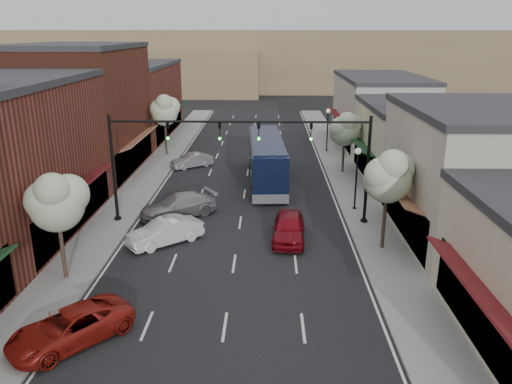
# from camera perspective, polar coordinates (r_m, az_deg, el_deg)

# --- Properties ---
(ground) EXTENTS (160.00, 160.00, 0.00)m
(ground) POSITION_cam_1_polar(r_m,az_deg,el_deg) (25.24, -2.82, -10.17)
(ground) COLOR black
(ground) RESTS_ON ground
(sidewalk_left) EXTENTS (2.80, 73.00, 0.15)m
(sidewalk_left) POSITION_cam_1_polar(r_m,az_deg,el_deg) (43.57, -12.16, 1.81)
(sidewalk_left) COLOR gray
(sidewalk_left) RESTS_ON ground
(sidewalk_right) EXTENTS (2.80, 73.00, 0.15)m
(sidewalk_right) POSITION_cam_1_polar(r_m,az_deg,el_deg) (42.89, 10.24, 1.68)
(sidewalk_right) COLOR gray
(sidewalk_right) RESTS_ON ground
(curb_left) EXTENTS (0.25, 73.00, 0.17)m
(curb_left) POSITION_cam_1_polar(r_m,az_deg,el_deg) (43.27, -10.36, 1.81)
(curb_left) COLOR gray
(curb_left) RESTS_ON ground
(curb_right) EXTENTS (0.25, 73.00, 0.17)m
(curb_right) POSITION_cam_1_polar(r_m,az_deg,el_deg) (42.69, 8.38, 1.70)
(curb_right) COLOR gray
(curb_right) RESTS_ON ground
(bldg_left_midfar) EXTENTS (10.14, 14.10, 10.90)m
(bldg_left_midfar) POSITION_cam_1_polar(r_m,az_deg,el_deg) (45.59, -19.41, 8.77)
(bldg_left_midfar) COLOR #5E291B
(bldg_left_midfar) RESTS_ON ground
(bldg_left_far) EXTENTS (10.14, 18.10, 8.40)m
(bldg_left_far) POSITION_cam_1_polar(r_m,az_deg,el_deg) (60.84, -14.08, 10.13)
(bldg_left_far) COLOR maroon
(bldg_left_far) RESTS_ON ground
(bldg_right_midnear) EXTENTS (9.14, 12.10, 7.90)m
(bldg_right_midnear) POSITION_cam_1_polar(r_m,az_deg,el_deg) (31.65, 23.55, 1.82)
(bldg_right_midnear) COLOR #BBB2A0
(bldg_right_midnear) RESTS_ON ground
(bldg_right_midfar) EXTENTS (9.14, 12.10, 6.40)m
(bldg_right_midfar) POSITION_cam_1_polar(r_m,az_deg,el_deg) (42.82, 17.62, 5.36)
(bldg_right_midfar) COLOR beige
(bldg_right_midfar) RESTS_ON ground
(bldg_right_far) EXTENTS (9.14, 16.10, 7.40)m
(bldg_right_far) POSITION_cam_1_polar(r_m,az_deg,el_deg) (56.10, 13.85, 9.01)
(bldg_right_far) COLOR #BBB2A0
(bldg_right_far) RESTS_ON ground
(hill_far) EXTENTS (120.00, 30.00, 12.00)m
(hill_far) POSITION_cam_1_polar(r_m,az_deg,el_deg) (112.36, 0.50, 14.95)
(hill_far) COLOR #7A6647
(hill_far) RESTS_ON ground
(hill_near) EXTENTS (50.00, 20.00, 8.00)m
(hill_near) POSITION_cam_1_polar(r_m,az_deg,el_deg) (104.00, -13.90, 13.10)
(hill_near) COLOR #7A6647
(hill_near) RESTS_ON ground
(signal_mast_right) EXTENTS (8.22, 0.46, 7.00)m
(signal_mast_right) POSITION_cam_1_polar(r_m,az_deg,el_deg) (31.29, 8.46, 4.33)
(signal_mast_right) COLOR black
(signal_mast_right) RESTS_ON ground
(signal_mast_left) EXTENTS (8.22, 0.46, 7.00)m
(signal_mast_left) POSITION_cam_1_polar(r_m,az_deg,el_deg) (31.92, -12.06, 4.40)
(signal_mast_left) COLOR black
(signal_mast_left) RESTS_ON ground
(tree_right_near) EXTENTS (2.85, 2.65, 5.95)m
(tree_right_near) POSITION_cam_1_polar(r_m,az_deg,el_deg) (27.96, 14.97, 1.91)
(tree_right_near) COLOR #47382B
(tree_right_near) RESTS_ON ground
(tree_right_far) EXTENTS (2.85, 2.65, 5.43)m
(tree_right_far) POSITION_cam_1_polar(r_m,az_deg,el_deg) (43.37, 10.18, 7.19)
(tree_right_far) COLOR #47382B
(tree_right_far) RESTS_ON ground
(tree_left_near) EXTENTS (2.85, 2.65, 5.69)m
(tree_left_near) POSITION_cam_1_polar(r_m,az_deg,el_deg) (25.48, -21.84, -0.89)
(tree_left_near) COLOR #47382B
(tree_left_near) RESTS_ON ground
(tree_left_far) EXTENTS (2.85, 2.65, 6.13)m
(tree_left_far) POSITION_cam_1_polar(r_m,az_deg,el_deg) (49.70, -10.39, 9.24)
(tree_left_far) COLOR #47382B
(tree_left_far) RESTS_ON ground
(lamp_post_near) EXTENTS (0.44, 0.44, 4.44)m
(lamp_post_near) POSITION_cam_1_polar(r_m,az_deg,el_deg) (34.41, 11.46, 2.63)
(lamp_post_near) COLOR black
(lamp_post_near) RESTS_ON ground
(lamp_post_far) EXTENTS (0.44, 0.44, 4.44)m
(lamp_post_far) POSITION_cam_1_polar(r_m,az_deg,el_deg) (51.33, 8.20, 7.81)
(lamp_post_far) COLOR black
(lamp_post_far) RESTS_ON ground
(coach_bus) EXTENTS (3.25, 12.11, 3.66)m
(coach_bus) POSITION_cam_1_polar(r_m,az_deg,el_deg) (40.57, 1.21, 3.71)
(coach_bus) COLOR black
(coach_bus) RESTS_ON ground
(red_hatchback) EXTENTS (2.16, 4.77, 1.59)m
(red_hatchback) POSITION_cam_1_polar(r_m,az_deg,el_deg) (29.64, 3.76, -4.06)
(red_hatchback) COLOR maroon
(red_hatchback) RESTS_ON ground
(parked_car_a) EXTENTS (5.00, 5.17, 1.37)m
(parked_car_a) POSITION_cam_1_polar(r_m,az_deg,el_deg) (21.79, -20.44, -14.26)
(parked_car_a) COLOR maroon
(parked_car_a) RESTS_ON ground
(parked_car_b) EXTENTS (4.46, 4.02, 1.47)m
(parked_car_b) POSITION_cam_1_polar(r_m,az_deg,el_deg) (29.60, -10.37, -4.48)
(parked_car_b) COLOR silver
(parked_car_b) RESTS_ON ground
(parked_car_c) EXTENTS (5.55, 4.56, 1.51)m
(parked_car_c) POSITION_cam_1_polar(r_m,az_deg,el_deg) (33.72, -8.88, -1.54)
(parked_car_c) COLOR #96969B
(parked_car_c) RESTS_ON ground
(parked_car_e) EXTENTS (3.91, 3.32, 1.27)m
(parked_car_e) POSITION_cam_1_polar(r_m,az_deg,el_deg) (45.82, -7.35, 3.59)
(parked_car_e) COLOR #AAA9AF
(parked_car_e) RESTS_ON ground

